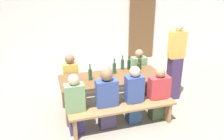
{
  "coord_description": "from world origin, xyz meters",
  "views": [
    {
      "loc": [
        -1.27,
        -4.1,
        2.58
      ],
      "look_at": [
        0.0,
        0.0,
        0.9
      ],
      "focal_mm": 36.74,
      "sensor_mm": 36.0,
      "label": 1
    }
  ],
  "objects_px": {
    "standing_host": "(175,63)",
    "wine_bottle_1": "(114,68)",
    "wine_bottle_3": "(122,64)",
    "wine_bottle_5": "(90,74)",
    "tasting_table": "(112,80)",
    "seated_guest_far_1": "(138,73)",
    "bench_far": "(103,81)",
    "seated_guest_near_0": "(75,106)",
    "wine_bottle_4": "(129,64)",
    "wine_bottle_2": "(140,64)",
    "seated_guest_near_1": "(107,100)",
    "bench_near": "(124,111)",
    "wooden_door": "(142,29)",
    "seated_guest_far_0": "(71,79)",
    "seated_guest_near_3": "(158,95)",
    "wine_glass_0": "(109,67)",
    "wine_glass_1": "(136,71)",
    "seated_guest_near_2": "(134,96)",
    "wine_bottle_0": "(138,68)"
  },
  "relations": [
    {
      "from": "wine_bottle_0",
      "to": "seated_guest_near_0",
      "type": "distance_m",
      "value": 1.56
    },
    {
      "from": "seated_guest_near_3",
      "to": "wine_glass_0",
      "type": "bearing_deg",
      "value": 42.41
    },
    {
      "from": "seated_guest_near_3",
      "to": "standing_host",
      "type": "xyz_separation_m",
      "value": [
        0.73,
        0.66,
        0.36
      ]
    },
    {
      "from": "wooden_door",
      "to": "seated_guest_far_1",
      "type": "bearing_deg",
      "value": -115.14
    },
    {
      "from": "tasting_table",
      "to": "wine_bottle_2",
      "type": "distance_m",
      "value": 0.78
    },
    {
      "from": "bench_near",
      "to": "bench_far",
      "type": "distance_m",
      "value": 1.44
    },
    {
      "from": "wine_bottle_2",
      "to": "wine_bottle_1",
      "type": "bearing_deg",
      "value": -174.05
    },
    {
      "from": "seated_guest_near_0",
      "to": "wine_bottle_4",
      "type": "bearing_deg",
      "value": -56.69
    },
    {
      "from": "wine_bottle_1",
      "to": "seated_guest_near_0",
      "type": "distance_m",
      "value": 1.25
    },
    {
      "from": "wine_bottle_3",
      "to": "seated_guest_near_2",
      "type": "relative_size",
      "value": 0.27
    },
    {
      "from": "tasting_table",
      "to": "bench_far",
      "type": "relative_size",
      "value": 1.05
    },
    {
      "from": "wine_bottle_2",
      "to": "wine_bottle_3",
      "type": "xyz_separation_m",
      "value": [
        -0.37,
        0.12,
        -0.0
      ]
    },
    {
      "from": "wine_glass_1",
      "to": "seated_guest_near_2",
      "type": "distance_m",
      "value": 0.61
    },
    {
      "from": "wooden_door",
      "to": "standing_host",
      "type": "xyz_separation_m",
      "value": [
        -0.5,
        -2.98,
        -0.19
      ]
    },
    {
      "from": "tasting_table",
      "to": "seated_guest_far_1",
      "type": "distance_m",
      "value": 1.02
    },
    {
      "from": "wooden_door",
      "to": "seated_guest_near_2",
      "type": "height_order",
      "value": "wooden_door"
    },
    {
      "from": "wine_bottle_1",
      "to": "tasting_table",
      "type": "bearing_deg",
      "value": -120.9
    },
    {
      "from": "wine_bottle_2",
      "to": "seated_guest_far_0",
      "type": "relative_size",
      "value": 0.29
    },
    {
      "from": "bench_near",
      "to": "wine_bottle_3",
      "type": "xyz_separation_m",
      "value": [
        0.35,
        1.07,
        0.51
      ]
    },
    {
      "from": "bench_far",
      "to": "seated_guest_near_1",
      "type": "bearing_deg",
      "value": -102.06
    },
    {
      "from": "wine_glass_0",
      "to": "seated_guest_near_3",
      "type": "distance_m",
      "value": 1.19
    },
    {
      "from": "wine_glass_0",
      "to": "wine_glass_1",
      "type": "xyz_separation_m",
      "value": [
        0.47,
        -0.35,
        -0.01
      ]
    },
    {
      "from": "bench_far",
      "to": "seated_guest_far_1",
      "type": "height_order",
      "value": "seated_guest_far_1"
    },
    {
      "from": "wine_bottle_2",
      "to": "standing_host",
      "type": "relative_size",
      "value": 0.18
    },
    {
      "from": "wine_bottle_2",
      "to": "seated_guest_near_0",
      "type": "xyz_separation_m",
      "value": [
        -1.56,
        -0.8,
        -0.33
      ]
    },
    {
      "from": "standing_host",
      "to": "bench_far",
      "type": "bearing_deg",
      "value": -22.79
    },
    {
      "from": "wine_bottle_1",
      "to": "standing_host",
      "type": "height_order",
      "value": "standing_host"
    },
    {
      "from": "tasting_table",
      "to": "bench_far",
      "type": "distance_m",
      "value": 0.79
    },
    {
      "from": "bench_far",
      "to": "wine_bottle_5",
      "type": "distance_m",
      "value": 1.01
    },
    {
      "from": "wine_bottle_1",
      "to": "wine_bottle_3",
      "type": "bearing_deg",
      "value": 36.39
    },
    {
      "from": "wine_bottle_3",
      "to": "seated_guest_far_1",
      "type": "relative_size",
      "value": 0.29
    },
    {
      "from": "wine_glass_0",
      "to": "bench_far",
      "type": "bearing_deg",
      "value": 91.55
    },
    {
      "from": "wine_bottle_1",
      "to": "seated_guest_near_3",
      "type": "relative_size",
      "value": 0.31
    },
    {
      "from": "bench_far",
      "to": "seated_guest_near_0",
      "type": "bearing_deg",
      "value": -123.43
    },
    {
      "from": "tasting_table",
      "to": "wine_bottle_2",
      "type": "relative_size",
      "value": 6.5
    },
    {
      "from": "wine_bottle_2",
      "to": "standing_host",
      "type": "height_order",
      "value": "standing_host"
    },
    {
      "from": "wine_bottle_1",
      "to": "seated_guest_far_1",
      "type": "height_order",
      "value": "seated_guest_far_1"
    },
    {
      "from": "standing_host",
      "to": "wine_bottle_1",
      "type": "bearing_deg",
      "value": -3.46
    },
    {
      "from": "tasting_table",
      "to": "wine_bottle_3",
      "type": "relative_size",
      "value": 6.69
    },
    {
      "from": "wine_bottle_3",
      "to": "seated_guest_far_0",
      "type": "xyz_separation_m",
      "value": [
        -1.11,
        0.22,
        -0.32
      ]
    },
    {
      "from": "wine_bottle_5",
      "to": "seated_guest_near_1",
      "type": "xyz_separation_m",
      "value": [
        0.18,
        -0.55,
        -0.31
      ]
    },
    {
      "from": "tasting_table",
      "to": "seated_guest_far_0",
      "type": "distance_m",
      "value": 0.96
    },
    {
      "from": "standing_host",
      "to": "wooden_door",
      "type": "bearing_deg",
      "value": -99.56
    },
    {
      "from": "seated_guest_near_2",
      "to": "seated_guest_far_1",
      "type": "bearing_deg",
      "value": -27.12
    },
    {
      "from": "wine_bottle_3",
      "to": "wine_bottle_5",
      "type": "height_order",
      "value": "wine_bottle_5"
    },
    {
      "from": "bench_far",
      "to": "seated_guest_far_1",
      "type": "xyz_separation_m",
      "value": [
        0.84,
        -0.15,
        0.17
      ]
    },
    {
      "from": "wine_bottle_0",
      "to": "seated_guest_near_2",
      "type": "bearing_deg",
      "value": -119.58
    },
    {
      "from": "seated_guest_near_3",
      "to": "seated_guest_far_1",
      "type": "relative_size",
      "value": 0.97
    },
    {
      "from": "wine_bottle_3",
      "to": "seated_guest_near_0",
      "type": "xyz_separation_m",
      "value": [
        -1.2,
        -0.92,
        -0.33
      ]
    },
    {
      "from": "seated_guest_near_2",
      "to": "wine_bottle_5",
      "type": "bearing_deg",
      "value": 52.09
    }
  ]
}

